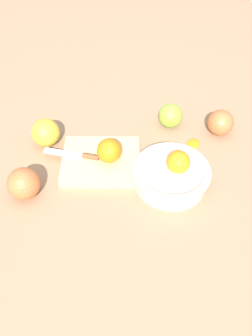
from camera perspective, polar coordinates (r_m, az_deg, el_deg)
The scene contains 10 objects.
ground_plane at distance 0.98m, azimuth 0.40°, elevation 1.39°, with size 2.40×2.40×0.00m, color #997556.
bowl at distance 0.91m, azimuth 7.32°, elevation -0.87°, with size 0.20×0.20×0.09m.
cutting_board at distance 0.96m, azimuth -4.00°, elevation 1.12°, with size 0.21×0.17×0.02m, color #DBB77F.
orange_on_board at distance 0.93m, azimuth -2.72°, elevation 2.79°, with size 0.06×0.06×0.06m, color orange.
knife at distance 0.96m, azimuth -7.53°, elevation 2.05°, with size 0.16×0.04×0.01m.
apple_back_right at distance 0.90m, azimuth -16.05°, elevation -2.42°, with size 0.08×0.08×0.08m, color #CC6638.
apple_front_left at distance 1.07m, azimuth 7.13°, elevation 8.32°, with size 0.07×0.07×0.07m, color #8EB738.
apple_front_left_2 at distance 1.07m, azimuth 14.89°, elevation 7.04°, with size 0.08×0.08×0.08m, color #CC6638.
apple_front_right at distance 1.02m, azimuth -12.72°, elevation 5.54°, with size 0.08×0.08×0.08m, color gold.
citrus_peel at distance 1.04m, azimuth 10.69°, elevation 3.94°, with size 0.05×0.04×0.01m, color orange.
Camera 1 is at (-0.04, 0.68, 0.70)m, focal length 38.11 mm.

